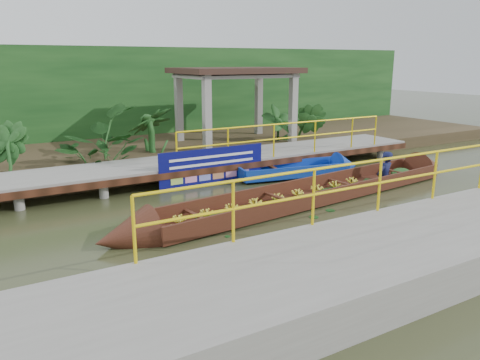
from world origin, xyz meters
TOP-DOWN VIEW (x-y plane):
  - ground at (0.00, 0.00)m, footprint 80.00×80.00m
  - land_strip at (0.00, 7.50)m, footprint 30.00×8.00m
  - far_dock at (0.02, 3.43)m, footprint 16.00×2.06m
  - near_dock at (1.00, -4.20)m, footprint 18.00×2.40m
  - pavilion at (3.00, 6.30)m, footprint 4.40×3.00m
  - foliage_backdrop at (0.00, 10.00)m, footprint 30.00×0.80m
  - vendor_boat at (1.77, -0.17)m, footprint 11.41×2.32m
  - moored_blue_boat at (3.50, 1.90)m, footprint 4.11×1.73m
  - blue_banner at (0.06, 2.48)m, footprint 3.26×0.04m
  - tropical_plants at (-0.75, 5.30)m, footprint 14.26×1.26m

SIDE VIEW (x-z plane):
  - ground at x=0.00m, z-range 0.00..0.00m
  - moored_blue_boat at x=3.50m, z-range -0.31..0.64m
  - vendor_boat at x=1.77m, z-range -0.86..1.29m
  - land_strip at x=0.00m, z-range 0.00..0.45m
  - near_dock at x=1.00m, z-range -0.56..1.16m
  - far_dock at x=0.02m, z-range -0.35..1.30m
  - blue_banner at x=0.06m, z-range 0.05..1.07m
  - tropical_plants at x=-0.75m, z-range 0.45..2.02m
  - foliage_backdrop at x=0.00m, z-range 0.00..4.00m
  - pavilion at x=3.00m, z-range 1.32..4.32m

